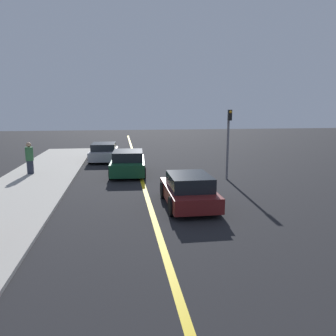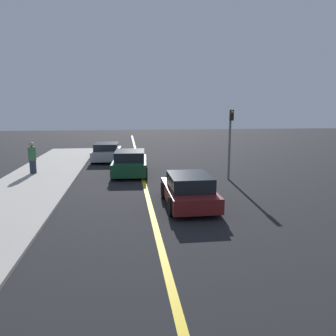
% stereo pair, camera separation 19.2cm
% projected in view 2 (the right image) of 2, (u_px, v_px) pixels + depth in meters
% --- Properties ---
extents(road_center_line, '(0.20, 60.00, 0.01)m').
position_uv_depth(road_center_line, '(145.00, 187.00, 15.96)').
color(road_center_line, gold).
rests_on(road_center_line, ground_plane).
extents(sidewalk_left, '(3.89, 33.25, 0.11)m').
position_uv_depth(sidewalk_left, '(17.00, 197.00, 13.91)').
color(sidewalk_left, '#ADA89E').
rests_on(sidewalk_left, ground_plane).
extents(car_near_right_lane, '(1.88, 3.83, 1.28)m').
position_uv_depth(car_near_right_lane, '(189.00, 190.00, 12.74)').
color(car_near_right_lane, maroon).
rests_on(car_near_right_lane, ground_plane).
extents(car_ahead_center, '(2.17, 4.19, 1.39)m').
position_uv_depth(car_ahead_center, '(130.00, 163.00, 18.83)').
color(car_ahead_center, '#144728').
rests_on(car_ahead_center, ground_plane).
extents(car_far_distant, '(2.10, 4.23, 1.29)m').
position_uv_depth(car_far_distant, '(107.00, 152.00, 23.76)').
color(car_far_distant, '#9E9EA3').
rests_on(car_far_distant, ground_plane).
extents(pedestrian_far_standing, '(0.42, 0.42, 1.79)m').
position_uv_depth(pedestrian_far_standing, '(32.00, 158.00, 18.50)').
color(pedestrian_far_standing, '#282D3D').
rests_on(pedestrian_far_standing, sidewalk_left).
extents(traffic_light, '(0.18, 0.40, 3.69)m').
position_uv_depth(traffic_light, '(230.00, 137.00, 17.11)').
color(traffic_light, slate).
rests_on(traffic_light, ground_plane).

